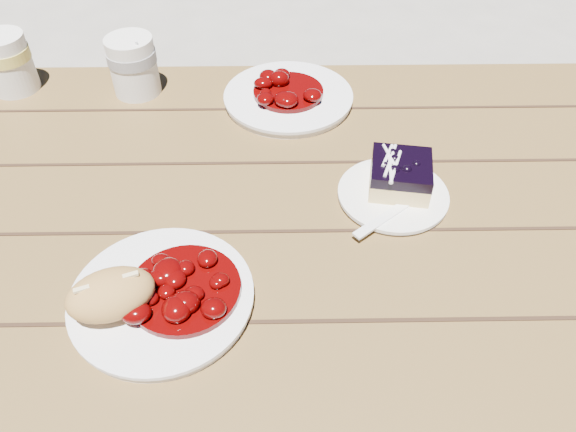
{
  "coord_description": "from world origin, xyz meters",
  "views": [
    {
      "loc": [
        0.26,
        -0.65,
        1.35
      ],
      "look_at": [
        0.27,
        -0.11,
        0.81
      ],
      "focal_mm": 35.0,
      "sensor_mm": 36.0,
      "label": 1
    }
  ],
  "objects_px": {
    "dessert_plate": "(393,195)",
    "picnic_table": "(134,263)",
    "bread_roll": "(111,294)",
    "second_plate": "(288,98)",
    "main_plate": "(162,299)",
    "coffee_cup": "(133,66)",
    "second_cup": "(8,63)",
    "blueberry_cake": "(400,174)"
  },
  "relations": [
    {
      "from": "main_plate",
      "to": "dessert_plate",
      "type": "bearing_deg",
      "value": 30.79
    },
    {
      "from": "blueberry_cake",
      "to": "coffee_cup",
      "type": "relative_size",
      "value": 0.95
    },
    {
      "from": "bread_roll",
      "to": "blueberry_cake",
      "type": "height_order",
      "value": "bread_roll"
    },
    {
      "from": "coffee_cup",
      "to": "picnic_table",
      "type": "bearing_deg",
      "value": -87.25
    },
    {
      "from": "picnic_table",
      "to": "coffee_cup",
      "type": "relative_size",
      "value": 18.0
    },
    {
      "from": "dessert_plate",
      "to": "second_cup",
      "type": "relative_size",
      "value": 1.5
    },
    {
      "from": "picnic_table",
      "to": "main_plate",
      "type": "height_order",
      "value": "main_plate"
    },
    {
      "from": "main_plate",
      "to": "blueberry_cake",
      "type": "bearing_deg",
      "value": 31.89
    },
    {
      "from": "picnic_table",
      "to": "bread_roll",
      "type": "bearing_deg",
      "value": -77.23
    },
    {
      "from": "bread_roll",
      "to": "blueberry_cake",
      "type": "relative_size",
      "value": 1.05
    },
    {
      "from": "second_cup",
      "to": "second_plate",
      "type": "bearing_deg",
      "value": -5.95
    },
    {
      "from": "dessert_plate",
      "to": "second_cup",
      "type": "height_order",
      "value": "second_cup"
    },
    {
      "from": "picnic_table",
      "to": "dessert_plate",
      "type": "relative_size",
      "value": 11.97
    },
    {
      "from": "picnic_table",
      "to": "second_plate",
      "type": "distance_m",
      "value": 0.42
    },
    {
      "from": "coffee_cup",
      "to": "second_cup",
      "type": "height_order",
      "value": "same"
    },
    {
      "from": "main_plate",
      "to": "bread_roll",
      "type": "bearing_deg",
      "value": -160.02
    },
    {
      "from": "blueberry_cake",
      "to": "dessert_plate",
      "type": "bearing_deg",
      "value": -114.31
    },
    {
      "from": "dessert_plate",
      "to": "second_plate",
      "type": "xyz_separation_m",
      "value": [
        -0.16,
        0.27,
        0.0
      ]
    },
    {
      "from": "picnic_table",
      "to": "coffee_cup",
      "type": "bearing_deg",
      "value": 92.75
    },
    {
      "from": "second_cup",
      "to": "main_plate",
      "type": "bearing_deg",
      "value": -55.49
    },
    {
      "from": "bread_roll",
      "to": "second_cup",
      "type": "bearing_deg",
      "value": 119.34
    },
    {
      "from": "picnic_table",
      "to": "coffee_cup",
      "type": "height_order",
      "value": "coffee_cup"
    },
    {
      "from": "blueberry_cake",
      "to": "main_plate",
      "type": "bearing_deg",
      "value": -138.73
    },
    {
      "from": "dessert_plate",
      "to": "blueberry_cake",
      "type": "xyz_separation_m",
      "value": [
        0.01,
        0.01,
        0.03
      ]
    },
    {
      "from": "coffee_cup",
      "to": "second_plate",
      "type": "height_order",
      "value": "coffee_cup"
    },
    {
      "from": "dessert_plate",
      "to": "picnic_table",
      "type": "bearing_deg",
      "value": 178.85
    },
    {
      "from": "bread_roll",
      "to": "second_cup",
      "type": "relative_size",
      "value": 0.99
    },
    {
      "from": "main_plate",
      "to": "picnic_table",
      "type": "bearing_deg",
      "value": 117.23
    },
    {
      "from": "picnic_table",
      "to": "second_cup",
      "type": "distance_m",
      "value": 0.46
    },
    {
      "from": "bread_roll",
      "to": "second_plate",
      "type": "relative_size",
      "value": 0.46
    },
    {
      "from": "picnic_table",
      "to": "bread_roll",
      "type": "distance_m",
      "value": 0.31
    },
    {
      "from": "main_plate",
      "to": "bread_roll",
      "type": "height_order",
      "value": "bread_roll"
    },
    {
      "from": "bread_roll",
      "to": "second_plate",
      "type": "distance_m",
      "value": 0.54
    },
    {
      "from": "coffee_cup",
      "to": "bread_roll",
      "type": "bearing_deg",
      "value": -82.93
    },
    {
      "from": "coffee_cup",
      "to": "second_plate",
      "type": "relative_size",
      "value": 0.46
    },
    {
      "from": "dessert_plate",
      "to": "blueberry_cake",
      "type": "distance_m",
      "value": 0.04
    },
    {
      "from": "bread_roll",
      "to": "blueberry_cake",
      "type": "xyz_separation_m",
      "value": [
        0.4,
        0.23,
        -0.01
      ]
    },
    {
      "from": "picnic_table",
      "to": "second_cup",
      "type": "height_order",
      "value": "second_cup"
    },
    {
      "from": "bread_roll",
      "to": "second_cup",
      "type": "distance_m",
      "value": 0.63
    },
    {
      "from": "picnic_table",
      "to": "main_plate",
      "type": "distance_m",
      "value": 0.29
    },
    {
      "from": "picnic_table",
      "to": "dessert_plate",
      "type": "bearing_deg",
      "value": -1.15
    },
    {
      "from": "picnic_table",
      "to": "second_cup",
      "type": "bearing_deg",
      "value": 128.63
    }
  ]
}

